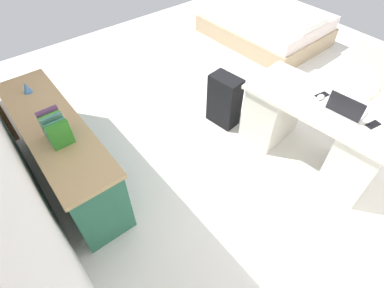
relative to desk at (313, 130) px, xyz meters
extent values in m
plane|color=silver|center=(1.05, -0.09, -0.38)|extent=(6.18, 6.18, 0.00)
cube|color=silver|center=(0.00, 0.00, 0.33)|extent=(1.51, 0.82, 0.04)
cube|color=beige|center=(-0.49, -0.06, -0.03)|extent=(0.46, 0.64, 0.70)
cube|color=beige|center=(0.49, 0.06, -0.03)|extent=(0.46, 0.64, 0.70)
cylinder|color=black|center=(0.10, -0.79, -0.37)|extent=(0.52, 0.52, 0.04)
cylinder|color=black|center=(0.10, -0.79, -0.17)|extent=(0.06, 0.06, 0.42)
cube|color=beige|center=(0.10, -0.79, 0.08)|extent=(0.48, 0.48, 0.08)
cube|color=beige|center=(0.09, -0.99, 0.34)|extent=(0.44, 0.08, 0.44)
cube|color=#28664C|center=(1.30, 2.12, -0.03)|extent=(1.76, 0.44, 0.72)
cube|color=tan|center=(1.30, 2.12, 0.35)|extent=(1.80, 0.48, 0.04)
cube|color=#225641|center=(0.90, 1.90, -0.19)|extent=(0.67, 0.01, 0.25)
cube|color=#225641|center=(1.69, 1.90, -0.19)|extent=(0.67, 0.01, 0.25)
cube|color=tan|center=(2.13, -1.66, -0.24)|extent=(1.95, 1.47, 0.28)
cube|color=silver|center=(2.13, -1.66, 0.00)|extent=(1.89, 1.41, 0.20)
cube|color=white|center=(1.46, -1.68, 0.15)|extent=(0.51, 0.70, 0.10)
cube|color=black|center=(0.98, 0.32, -0.07)|extent=(0.39, 0.26, 0.63)
cube|color=#B7B7BC|center=(-0.19, -0.06, 0.36)|extent=(0.33, 0.25, 0.02)
cube|color=black|center=(-0.20, 0.04, 0.46)|extent=(0.31, 0.05, 0.19)
ellipsoid|color=white|center=(0.07, -0.03, 0.37)|extent=(0.07, 0.11, 0.03)
cube|color=black|center=(-0.44, -0.08, 0.36)|extent=(0.09, 0.15, 0.01)
cube|color=black|center=(0.08, -0.08, 0.36)|extent=(0.09, 0.15, 0.01)
cylinder|color=silver|center=(-0.55, -0.06, 0.36)|extent=(0.11, 0.11, 0.01)
cube|color=#2D7D25|center=(0.96, 2.12, 0.49)|extent=(0.03, 0.17, 0.23)
cube|color=#4BB4BD|center=(1.00, 2.12, 0.47)|extent=(0.04, 0.17, 0.19)
cube|color=#3E8465|center=(1.04, 2.12, 0.47)|extent=(0.03, 0.17, 0.20)
cube|color=#4B8473|center=(1.08, 2.12, 0.49)|extent=(0.03, 0.17, 0.23)
cube|color=green|center=(1.12, 2.12, 0.48)|extent=(0.04, 0.17, 0.21)
cube|color=#5E3764|center=(1.16, 2.12, 0.49)|extent=(0.04, 0.17, 0.24)
cone|color=#4C7FBF|center=(1.86, 2.12, 0.43)|extent=(0.08, 0.08, 0.11)
camera|label=1|loc=(-0.97, 2.35, 2.15)|focal=28.24mm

